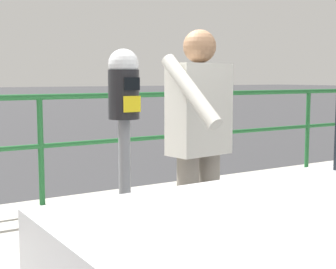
% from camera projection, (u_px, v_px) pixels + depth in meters
% --- Properties ---
extents(sidewalk_curb, '(36.00, 3.17, 0.16)m').
position_uv_depth(sidewalk_curb, '(93.00, 249.00, 4.06)').
color(sidewalk_curb, '#ADA8A0').
rests_on(sidewalk_curb, ground).
extents(parking_meter, '(0.18, 0.19, 1.50)m').
position_uv_depth(parking_meter, '(124.00, 120.00, 2.80)').
color(parking_meter, slate).
rests_on(parking_meter, sidewalk_curb).
extents(pedestrian_at_meter, '(0.61, 0.62, 1.65)m').
position_uv_depth(pedestrian_at_meter, '(200.00, 136.00, 3.31)').
color(pedestrian_at_meter, slate).
rests_on(pedestrian_at_meter, sidewalk_curb).
extents(background_railing, '(24.06, 0.06, 1.17)m').
position_uv_depth(background_railing, '(40.00, 127.00, 5.09)').
color(background_railing, '#1E602D').
rests_on(background_railing, sidewalk_curb).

